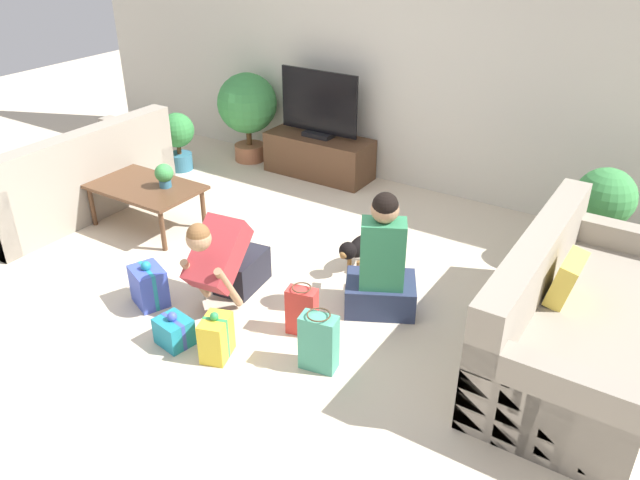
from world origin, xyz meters
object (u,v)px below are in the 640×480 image
Objects in this scene: sofa_left at (69,182)px; gift_box_b at (216,337)px; person_sitting at (382,268)px; tabletop_plant at (164,175)px; coffee_table at (145,190)px; gift_bag_b at (302,311)px; tv_console at (319,156)px; tv at (319,108)px; gift_box_a at (174,331)px; gift_box_c at (149,286)px; dog at (358,248)px; potted_plant_back_left at (247,107)px; sofa_right at (576,322)px; potted_plant_corner_left at (178,136)px; gift_bag_a at (319,342)px; potted_plant_corner_right at (604,203)px; person_kneeling at (226,261)px.

gift_box_b is (2.74, -0.97, -0.15)m from sofa_left.
person_sitting is 2.31m from tabletop_plant.
coffee_table is 2.25m from gift_bag_b.
gift_box_b is at bearing -69.34° from tv_console.
coffee_table is at bearing -109.02° from tv.
tabletop_plant is (-1.29, 1.27, 0.44)m from gift_box_a.
gift_box_c is (0.30, -2.86, -0.07)m from tv_console.
person_sitting is 0.62m from dog.
tv reaches higher than potted_plant_back_left.
potted_plant_back_left reaches higher than gift_box_a.
sofa_left reaches higher than coffee_table.
tv is at bearing 60.28° from sofa_right.
person_sitting is at bearing -21.14° from potted_plant_corner_left.
gift_box_a is 1.86m from tabletop_plant.
person_sitting is 1.29m from gift_box_b.
gift_bag_a reaches higher than gift_bag_b.
potted_plant_corner_right is (3.03, -0.44, -0.20)m from tv.
gift_box_c is at bearing -138.32° from potted_plant_corner_right.
tv reaches higher than coffee_table.
potted_plant_corner_right is at bearing -8.25° from tv_console.
gift_bag_a is (-1.37, -0.98, -0.10)m from sofa_right.
potted_plant_corner_left is 1.56× the size of gift_bag_a.
person_kneeling is 0.69m from gift_box_a.
tv is 1.07× the size of potted_plant_corner_right.
sofa_right is 3.06m from gift_box_c.
potted_plant_back_left is at bearing 54.33° from potted_plant_corner_left.
dog is (-1.78, 0.24, -0.10)m from sofa_right.
potted_plant_corner_right reaches higher than coffee_table.
potted_plant_corner_right is at bearing 6.10° from sofa_right.
gift_box_a is at bearing -93.03° from person_kneeling.
potted_plant_back_left is 2.71× the size of gift_bag_b.
potted_plant_back_left is at bearing 134.50° from gift_bag_b.
tv is 1.13× the size of person_kneeling.
gift_bag_b is 2.11m from tabletop_plant.
sofa_left is at bearing 171.84° from gift_bag_b.
potted_plant_corner_left reaches higher than gift_box_c.
tabletop_plant reaches higher than dog.
sofa_right is 4.50m from potted_plant_back_left.
gift_bag_b is at bearing -59.54° from tv_console.
potted_plant_corner_left is 2.96m from dog.
sofa_left is at bearing -107.12° from potted_plant_back_left.
dog is 0.98m from gift_bag_b.
person_kneeling is 3.13× the size of gift_box_a.
coffee_table is 1.44m from potted_plant_corner_left.
tv_console is 2.29× the size of dog.
potted_plant_back_left is at bearing 114.04° from gift_box_c.
potted_plant_corner_right is at bearing 22.15° from coffee_table.
gift_box_a is (-1.01, -1.14, -0.26)m from person_sitting.
dog is (1.39, -1.57, -0.02)m from tv_console.
tv is at bearing 136.54° from dog.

